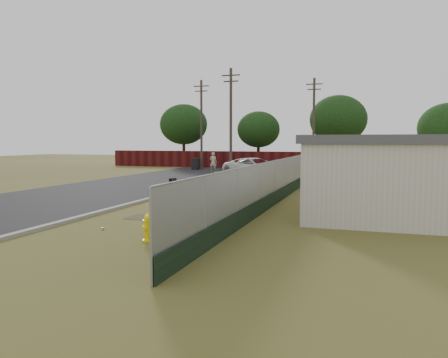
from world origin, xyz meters
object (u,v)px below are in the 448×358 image
(mailbox, at_px, (173,183))
(trash_bin, at_px, (196,164))
(pickup_truck, at_px, (255,167))
(fire_hydrant, at_px, (148,228))
(pedestrian, at_px, (213,162))

(mailbox, xyz_separation_m, trash_bin, (-7.63, 21.84, -0.32))
(mailbox, xyz_separation_m, pickup_truck, (0.09, 15.56, -0.14))
(pickup_truck, relative_size, trash_bin, 4.81)
(fire_hydrant, height_order, mailbox, mailbox)
(mailbox, distance_m, pedestrian, 19.50)
(mailbox, height_order, trash_bin, mailbox)
(trash_bin, bearing_deg, pedestrian, -45.10)
(mailbox, bearing_deg, trash_bin, 109.25)
(mailbox, xyz_separation_m, pedestrian, (-4.71, 18.92, 0.03))
(fire_hydrant, distance_m, mailbox, 8.27)
(pickup_truck, bearing_deg, trash_bin, 77.81)
(pickup_truck, distance_m, trash_bin, 9.96)
(mailbox, relative_size, pickup_truck, 0.21)
(fire_hydrant, height_order, pickup_truck, pickup_truck)
(trash_bin, bearing_deg, mailbox, -70.75)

